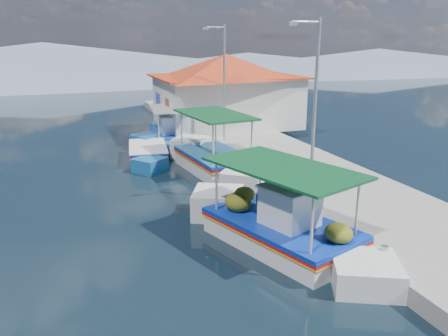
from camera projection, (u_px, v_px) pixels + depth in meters
name	position (u px, v px, depth m)	size (l,w,h in m)	color
ground	(206.00, 248.00, 13.07)	(160.00, 160.00, 0.00)	black
quay	(289.00, 167.00, 20.36)	(5.00, 44.00, 0.50)	#99968F
bollards	(254.00, 167.00, 18.87)	(0.20, 17.20, 0.30)	#A5A8AD
main_caique	(281.00, 228.00, 13.17)	(4.03, 7.70, 2.67)	white
caique_green_canopy	(214.00, 161.00, 20.58)	(2.87, 7.75, 2.92)	white
caique_blue_hull	(148.00, 154.00, 22.42)	(2.37, 5.99, 1.08)	#185A93
caique_far	(169.00, 136.00, 25.79)	(2.35, 6.46, 2.27)	#185A93
harbor_building	(226.00, 89.00, 27.86)	(10.49, 10.49, 4.40)	silver
lamp_post_near	(313.00, 99.00, 15.28)	(1.21, 0.14, 6.00)	#A5A8AD
lamp_post_far	(223.00, 78.00, 23.39)	(1.21, 0.14, 6.00)	#A5A8AD
mountain_ridge	(130.00, 64.00, 65.14)	(171.40, 96.00, 5.50)	slate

